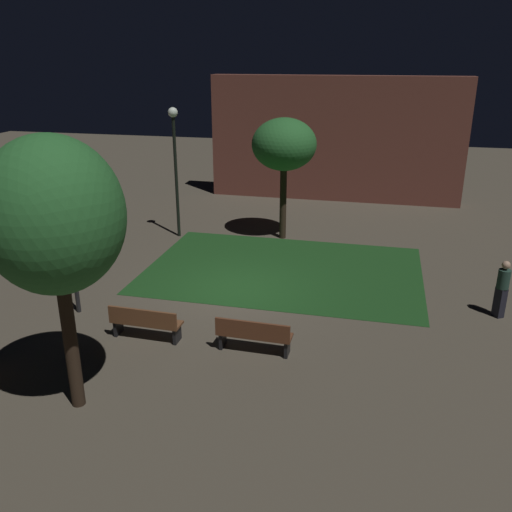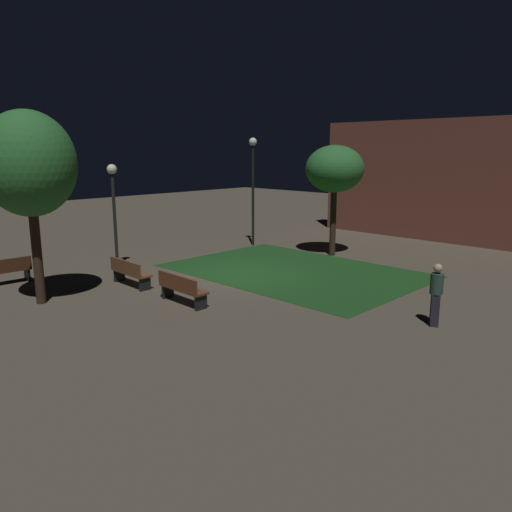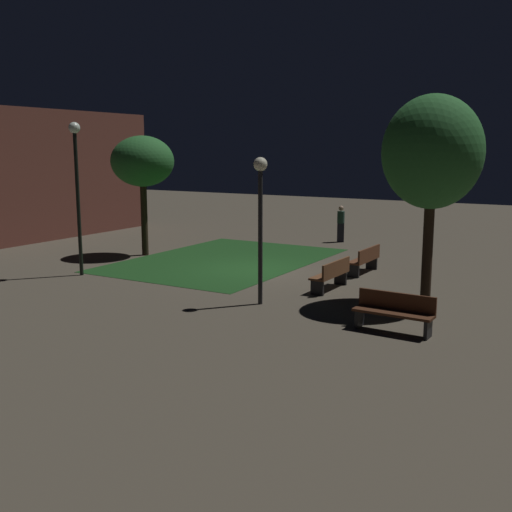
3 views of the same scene
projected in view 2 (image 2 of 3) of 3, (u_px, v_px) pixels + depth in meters
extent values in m
plane|color=#4C4438|center=(236.00, 275.00, 17.75)|extent=(60.00, 60.00, 0.00)
cube|color=#194219|center=(294.00, 271.00, 18.30)|extent=(8.92, 6.20, 0.01)
cube|color=brown|center=(131.00, 272.00, 16.22)|extent=(1.81, 0.53, 0.06)
cube|color=brown|center=(125.00, 267.00, 16.03)|extent=(1.80, 0.11, 0.40)
cube|color=black|center=(119.00, 275.00, 16.83)|extent=(0.09, 0.39, 0.42)
cube|color=black|center=(145.00, 284.00, 15.71)|extent=(0.09, 0.39, 0.42)
cube|color=brown|center=(183.00, 289.00, 14.33)|extent=(1.81, 0.52, 0.06)
cube|color=brown|center=(177.00, 282.00, 14.14)|extent=(1.80, 0.10, 0.40)
cube|color=black|center=(168.00, 291.00, 14.94)|extent=(0.09, 0.39, 0.42)
cube|color=black|center=(201.00, 302.00, 13.82)|extent=(0.09, 0.39, 0.42)
cube|color=#422314|center=(1.00, 271.00, 16.34)|extent=(0.55, 1.82, 0.06)
cube|color=#422314|center=(3.00, 266.00, 16.14)|extent=(0.14, 1.80, 0.40)
cube|color=black|center=(27.00, 274.00, 16.93)|extent=(0.39, 0.10, 0.42)
cylinder|color=#2D2116|center=(36.00, 248.00, 14.12)|extent=(0.27, 0.27, 3.29)
ellipsoid|color=#28662D|center=(29.00, 164.00, 13.63)|extent=(2.57, 2.57, 2.91)
cylinder|color=#2D2116|center=(333.00, 221.00, 20.72)|extent=(0.25, 0.25, 2.95)
ellipsoid|color=#28662D|center=(335.00, 169.00, 20.28)|extent=(2.38, 2.38, 1.92)
cylinder|color=black|center=(115.00, 222.00, 18.27)|extent=(0.12, 0.12, 3.53)
sphere|color=#F2EDCC|center=(112.00, 169.00, 17.87)|extent=(0.36, 0.36, 0.36)
cylinder|color=black|center=(253.00, 196.00, 22.79)|extent=(0.12, 0.12, 4.57)
sphere|color=white|center=(253.00, 142.00, 22.28)|extent=(0.36, 0.36, 0.36)
cube|color=black|center=(435.00, 310.00, 12.52)|extent=(0.31, 0.34, 0.84)
cylinder|color=#233D33|center=(437.00, 284.00, 12.38)|extent=(0.32, 0.32, 0.52)
sphere|color=tan|center=(438.00, 268.00, 12.30)|extent=(0.22, 0.22, 0.22)
cube|color=brown|center=(434.00, 181.00, 24.08)|extent=(11.94, 0.80, 5.80)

